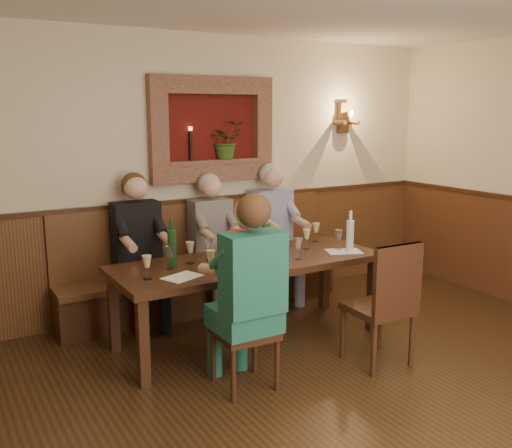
{
  "coord_description": "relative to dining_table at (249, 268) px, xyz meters",
  "views": [
    {
      "loc": [
        -2.41,
        -2.36,
        2.03
      ],
      "look_at": [
        0.1,
        1.9,
        1.05
      ],
      "focal_mm": 40.0,
      "sensor_mm": 36.0,
      "label": 1
    }
  ],
  "objects": [
    {
      "name": "wine_glass_1",
      "position": [
        -0.72,
        0.08,
        0.17
      ],
      "size": [
        0.08,
        0.08,
        0.19
      ],
      "primitive_type": null,
      "color": "white",
      "rests_on": "dining_table"
    },
    {
      "name": "water_bottle",
      "position": [
        0.95,
        -0.22,
        0.23
      ],
      "size": [
        0.09,
        0.09,
        0.38
      ],
      "rotation": [
        0.0,
        0.0,
        -0.26
      ],
      "color": "silver",
      "rests_on": "dining_table"
    },
    {
      "name": "wine_glass_5",
      "position": [
        0.2,
        0.15,
        0.17
      ],
      "size": [
        0.08,
        0.08,
        0.19
      ],
      "primitive_type": null,
      "color": "#CFB87B",
      "rests_on": "dining_table"
    },
    {
      "name": "chair_near_left",
      "position": [
        -0.47,
        -0.76,
        -0.4
      ],
      "size": [
        0.44,
        0.44,
        0.94
      ],
      "rotation": [
        0.0,
        0.0,
        -0.05
      ],
      "color": "black",
      "rests_on": "ground"
    },
    {
      "name": "tasting_sheet_d",
      "position": [
        -0.26,
        -0.28,
        0.08
      ],
      "size": [
        0.37,
        0.3,
        0.0
      ],
      "primitive_type": "cube",
      "rotation": [
        0.0,
        0.0,
        -0.25
      ],
      "color": "white",
      "rests_on": "dining_table"
    },
    {
      "name": "wine_glass_3",
      "position": [
        -0.31,
        0.16,
        0.17
      ],
      "size": [
        0.08,
        0.08,
        0.19
      ],
      "primitive_type": null,
      "color": "white",
      "rests_on": "dining_table"
    },
    {
      "name": "wainscoting",
      "position": [
        0.0,
        -1.85,
        -0.09
      ],
      "size": [
        6.02,
        6.02,
        1.15
      ],
      "color": "#4E2916",
      "rests_on": "ground"
    },
    {
      "name": "wine_bottle_green_a",
      "position": [
        0.2,
        0.04,
        0.23
      ],
      "size": [
        0.09,
        0.09,
        0.39
      ],
      "rotation": [
        0.0,
        0.0,
        -0.36
      ],
      "color": "#19471E",
      "rests_on": "dining_table"
    },
    {
      "name": "wine_glass_9",
      "position": [
        -0.27,
        -0.29,
        0.17
      ],
      "size": [
        0.08,
        0.08,
        0.19
      ],
      "primitive_type": null,
      "color": "#CFB87B",
      "rests_on": "dining_table"
    },
    {
      "name": "wine_glass_11",
      "position": [
        -0.5,
        0.14,
        0.17
      ],
      "size": [
        0.08,
        0.08,
        0.19
      ],
      "primitive_type": null,
      "color": "#CFB87B",
      "rests_on": "dining_table"
    },
    {
      "name": "wine_glass_2",
      "position": [
        -0.48,
        -0.22,
        0.17
      ],
      "size": [
        0.08,
        0.08,
        0.19
      ],
      "primitive_type": null,
      "color": "#CFB87B",
      "rests_on": "dining_table"
    },
    {
      "name": "wine_glass_7",
      "position": [
        0.67,
        0.07,
        0.17
      ],
      "size": [
        0.08,
        0.08,
        0.19
      ],
      "primitive_type": null,
      "color": "#CFB87B",
      "rests_on": "dining_table"
    },
    {
      "name": "wine_bottle_green_b",
      "position": [
        -0.66,
        0.14,
        0.24
      ],
      "size": [
        0.09,
        0.09,
        0.4
      ],
      "rotation": [
        0.0,
        0.0,
        -0.35
      ],
      "color": "#19471E",
      "rests_on": "dining_table"
    },
    {
      "name": "tasting_sheet_a",
      "position": [
        -0.72,
        -0.2,
        0.08
      ],
      "size": [
        0.35,
        0.3,
        0.0
      ],
      "primitive_type": "cube",
      "rotation": [
        0.0,
        0.0,
        0.37
      ],
      "color": "white",
      "rests_on": "dining_table"
    },
    {
      "name": "person_chair_front",
      "position": [
        -0.47,
        -0.78,
        -0.06
      ],
      "size": [
        0.45,
        0.55,
        1.48
      ],
      "color": "#164F50",
      "rests_on": "ground"
    },
    {
      "name": "ground_plane",
      "position": [
        0.0,
        -1.85,
        -0.68
      ],
      "size": [
        6.0,
        6.0,
        0.0
      ],
      "primitive_type": "plane",
      "color": "black",
      "rests_on": "ground"
    },
    {
      "name": "person_bench_right",
      "position": [
        0.8,
        0.84,
        -0.06
      ],
      "size": [
        0.45,
        0.55,
        1.49
      ],
      "color": "navy",
      "rests_on": "ground"
    },
    {
      "name": "wine_glass_0",
      "position": [
        -0.98,
        -0.12,
        0.17
      ],
      "size": [
        0.08,
        0.08,
        0.19
      ],
      "primitive_type": null,
      "color": "#CFB87B",
      "rests_on": "dining_table"
    },
    {
      "name": "dining_table",
      "position": [
        0.0,
        0.0,
        0.0
      ],
      "size": [
        2.4,
        0.9,
        0.75
      ],
      "color": "black",
      "rests_on": "ground"
    },
    {
      "name": "wall_sconce",
      "position": [
        1.9,
        1.08,
        1.27
      ],
      "size": [
        0.25,
        0.2,
        0.35
      ],
      "color": "#4E2916",
      "rests_on": "ground"
    },
    {
      "name": "person_bench_left",
      "position": [
        -0.71,
        0.84,
        -0.06
      ],
      "size": [
        0.44,
        0.54,
        1.47
      ],
      "color": "black",
      "rests_on": "ground"
    },
    {
      "name": "wall_niche",
      "position": [
        0.24,
        1.09,
        1.13
      ],
      "size": [
        1.36,
        0.3,
        1.06
      ],
      "color": "#500F0B",
      "rests_on": "ground"
    },
    {
      "name": "chair_near_right",
      "position": [
        0.67,
        -0.95,
        -0.37
      ],
      "size": [
        0.47,
        0.47,
        1.03
      ],
      "rotation": [
        0.0,
        0.0,
        -0.03
      ],
      "color": "black",
      "rests_on": "ground"
    },
    {
      "name": "tasting_sheet_c",
      "position": [
        0.91,
        -0.19,
        0.08
      ],
      "size": [
        0.38,
        0.33,
        0.0
      ],
      "primitive_type": "cube",
      "rotation": [
        0.0,
        0.0,
        -0.38
      ],
      "color": "white",
      "rests_on": "dining_table"
    },
    {
      "name": "tasting_sheet_b",
      "position": [
        -0.0,
        -0.21,
        0.08
      ],
      "size": [
        0.34,
        0.29,
        0.0
      ],
      "primitive_type": "cube",
      "rotation": [
        0.0,
        0.0,
        -0.32
      ],
      "color": "white",
      "rests_on": "dining_table"
    },
    {
      "name": "spittoon_bucket",
      "position": [
        -0.09,
        -0.03,
        0.21
      ],
      "size": [
        0.26,
        0.26,
        0.27
      ],
      "primitive_type": "cylinder",
      "rotation": [
        0.0,
        0.0,
        0.09
      ],
      "color": "red",
      "rests_on": "dining_table"
    },
    {
      "name": "person_bench_mid",
      "position": [
        0.08,
        0.84,
        -0.09
      ],
      "size": [
        0.42,
        0.51,
        1.42
      ],
      "color": "#504A49",
      "rests_on": "ground"
    },
    {
      "name": "wine_glass_6",
      "position": [
        0.38,
        -0.21,
        0.17
      ],
      "size": [
        0.08,
        0.08,
        0.19
      ],
      "primitive_type": null,
      "color": "white",
      "rests_on": "dining_table"
    },
    {
      "name": "wine_glass_4",
      "position": [
        -0.11,
        -0.12,
        0.17
      ],
      "size": [
        0.08,
        0.08,
        0.19
      ],
      "primitive_type": null,
      "color": "#CFB87B",
      "rests_on": "dining_table"
    },
    {
      "name": "bench",
      "position": [
        0.0,
        0.94,
        -0.35
      ],
      "size": [
        3.0,
        0.45,
        1.11
      ],
      "color": "#381E0F",
      "rests_on": "ground"
    },
    {
      "name": "room_shell",
      "position": [
        0.0,
        -1.85,
        1.21
      ],
      "size": [
        6.04,
        6.04,
        2.82
      ],
      "color": "beige",
      "rests_on": "ground"
    },
    {
      "name": "wine_glass_10",
      "position": [
        0.92,
        0.26,
        0.17
      ],
      "size": [
        0.08,
        0.08,
        0.19
      ],
      "primitive_type": null,
      "color": "#CFB87B",
      "rests_on": "dining_table"
    },
    {
      "name": "wine_glass_8",
      "position": [
        0.9,
        -0.11,
        0.17
      ],
      "size": [
        0.08,
        0.08,
        0.19
      ],
      "primitive_type": null,
      "color": "white",
      "rests_on": "dining_table"
    }
  ]
}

